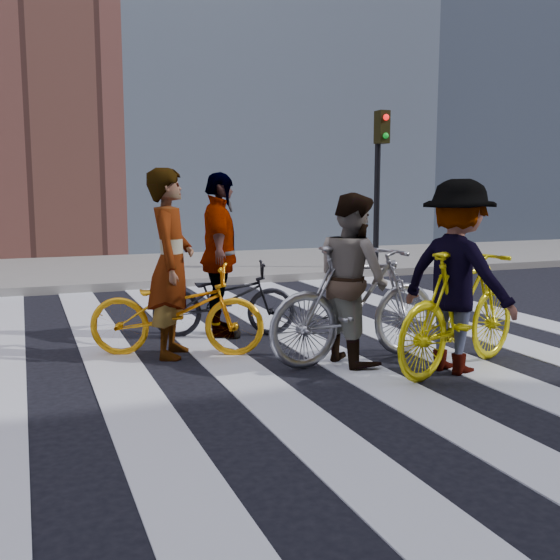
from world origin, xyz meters
TOP-DOWN VIEW (x-y plane):
  - ground at (0.00, 0.00)m, footprint 100.00×100.00m
  - sidewalk_far at (0.00, 7.50)m, footprint 100.00×5.00m
  - zebra_crosswalk at (0.00, 0.00)m, footprint 8.25×10.00m
  - traffic_signal at (4.40, 5.32)m, footprint 0.22×0.42m
  - bike_yellow_left at (-0.96, 0.23)m, footprint 1.95×1.30m
  - bike_silver_mid at (0.69, -0.69)m, footprint 2.06×0.78m
  - bike_yellow_right at (1.46, -1.36)m, footprint 2.04×1.23m
  - bike_dark_rear at (-0.23, 0.94)m, footprint 1.81×1.02m
  - rider_left at (-1.01, 0.23)m, footprint 0.71×0.85m
  - rider_mid at (0.64, -0.69)m, footprint 0.74×0.90m
  - rider_right at (1.41, -1.36)m, footprint 1.07×1.36m
  - rider_rear at (-0.28, 0.94)m, footprint 0.76×1.23m

SIDE VIEW (x-z plane):
  - ground at x=0.00m, z-range 0.00..0.00m
  - zebra_crosswalk at x=0.00m, z-range 0.00..0.01m
  - sidewalk_far at x=0.00m, z-range 0.00..0.15m
  - bike_dark_rear at x=-0.23m, z-range 0.00..0.90m
  - bike_yellow_left at x=-0.96m, z-range 0.00..0.97m
  - bike_yellow_right at x=1.46m, z-range 0.00..1.18m
  - bike_silver_mid at x=0.69m, z-range 0.00..1.21m
  - rider_mid at x=0.64m, z-range 0.00..1.72m
  - rider_right at x=1.41m, z-range 0.00..1.85m
  - rider_rear at x=-0.28m, z-range 0.00..1.96m
  - rider_left at x=-1.01m, z-range 0.00..1.98m
  - traffic_signal at x=4.40m, z-range 0.62..3.94m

